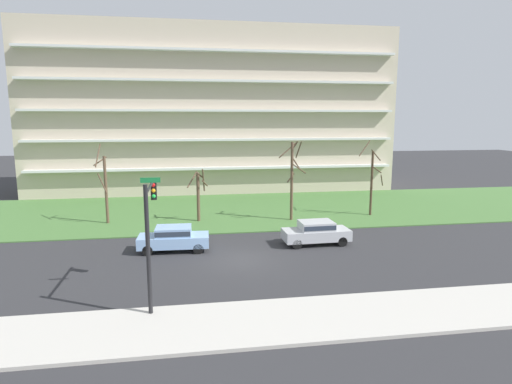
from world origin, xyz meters
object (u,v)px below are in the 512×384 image
at_px(tree_left, 199,194).
at_px(sedan_blue_near_left, 174,238).
at_px(tree_center, 292,177).
at_px(traffic_signal_mast, 150,220).
at_px(tree_right, 372,180).
at_px(sedan_silver_center_left, 316,232).
at_px(tree_far_left, 105,187).

relative_size(tree_left, sedan_blue_near_left, 0.98).
relative_size(tree_center, traffic_signal_mast, 1.15).
height_order(tree_right, sedan_silver_center_left, tree_right).
bearing_deg(sedan_silver_center_left, traffic_signal_mast, 35.65).
height_order(tree_far_left, tree_center, tree_center).
xyz_separation_m(tree_right, sedan_silver_center_left, (-7.15, -7.48, -2.25)).
height_order(tree_far_left, sedan_silver_center_left, tree_far_left).
bearing_deg(tree_right, sedan_blue_near_left, -155.56).
relative_size(tree_far_left, tree_left, 1.45).
distance_m(sedan_blue_near_left, sedan_silver_center_left, 9.32).
relative_size(tree_right, sedan_blue_near_left, 1.44).
height_order(tree_center, sedan_silver_center_left, tree_center).
height_order(tree_right, traffic_signal_mast, tree_right).
height_order(tree_center, sedan_blue_near_left, tree_center).
relative_size(tree_far_left, sedan_silver_center_left, 1.42).
relative_size(tree_far_left, sedan_blue_near_left, 1.42).
relative_size(tree_left, traffic_signal_mast, 0.77).
bearing_deg(tree_left, traffic_signal_mast, -99.19).
relative_size(sedan_blue_near_left, sedan_silver_center_left, 1.00).
distance_m(tree_far_left, tree_left, 7.31).
distance_m(tree_center, sedan_blue_near_left, 11.88).
bearing_deg(sedan_blue_near_left, traffic_signal_mast, 87.02).
height_order(tree_far_left, tree_left, tree_far_left).
relative_size(tree_center, sedan_blue_near_left, 1.46).
bearing_deg(traffic_signal_mast, sedan_silver_center_left, 37.32).
bearing_deg(sedan_blue_near_left, tree_left, -101.14).
distance_m(tree_left, traffic_signal_mast, 15.47).
relative_size(tree_far_left, tree_center, 0.97).
distance_m(tree_far_left, traffic_signal_mast, 16.33).
bearing_deg(traffic_signal_mast, tree_left, 80.81).
bearing_deg(tree_left, sedan_blue_near_left, -103.24).
bearing_deg(tree_center, sedan_silver_center_left, -90.03).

